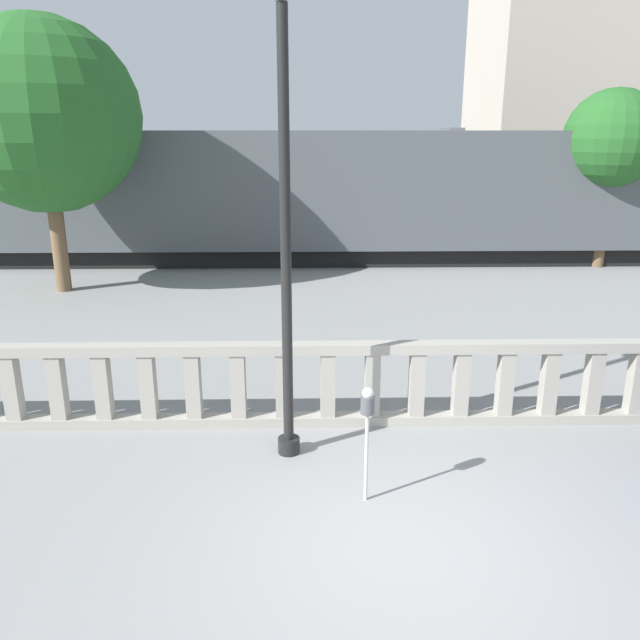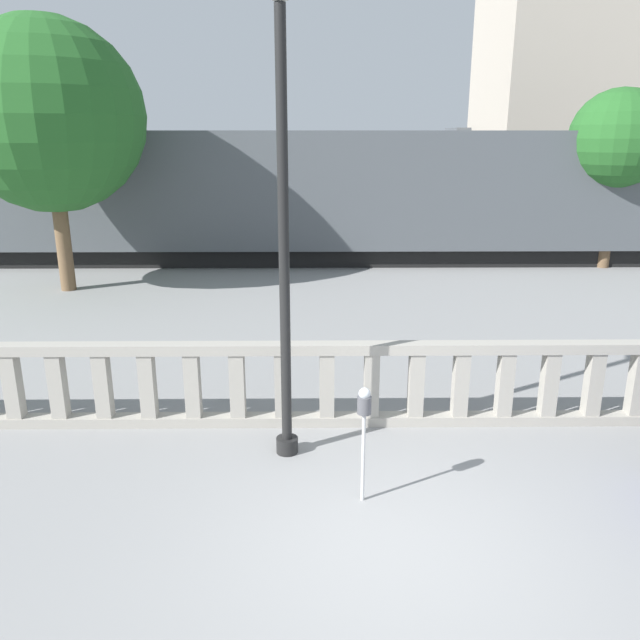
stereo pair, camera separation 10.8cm
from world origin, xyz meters
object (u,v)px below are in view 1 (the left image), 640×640
(train_near, at_px, (335,195))
(tree_right, at_px, (44,117))
(lamppost, at_px, (284,157))
(tree_left, at_px, (613,140))
(train_far, at_px, (258,173))
(parking_meter, at_px, (367,413))

(train_near, xyz_separation_m, tree_right, (-7.18, -3.83, 2.21))
(lamppost, bearing_deg, tree_left, 51.35)
(lamppost, relative_size, train_far, 0.21)
(train_far, distance_m, tree_right, 19.14)
(lamppost, xyz_separation_m, tree_left, (9.17, 11.46, 0.09))
(tree_right, bearing_deg, tree_left, 10.20)
(tree_right, bearing_deg, parking_meter, -54.87)
(train_near, relative_size, tree_left, 4.84)
(tree_right, bearing_deg, lamppost, -55.33)
(tree_right, bearing_deg, train_near, 28.06)
(tree_left, bearing_deg, lamppost, -128.65)
(parking_meter, bearing_deg, train_near, 88.88)
(tree_left, height_order, tree_right, tree_right)
(parking_meter, height_order, train_near, train_near)
(lamppost, bearing_deg, train_near, 84.81)
(lamppost, relative_size, tree_right, 0.85)
(lamppost, distance_m, train_far, 27.50)
(parking_meter, xyz_separation_m, train_far, (-3.18, 28.44, 0.84))
(lamppost, distance_m, tree_left, 14.68)
(train_far, relative_size, tree_left, 5.08)
(parking_meter, xyz_separation_m, tree_right, (-6.91, 9.82, 3.24))
(train_near, height_order, tree_left, tree_left)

